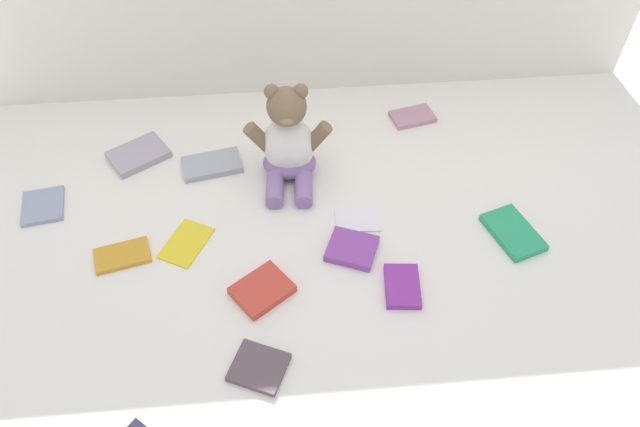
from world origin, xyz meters
TOP-DOWN VIEW (x-y plane):
  - ground_plane at (0.00, 0.00)m, footprint 3.20×3.20m
  - teddy_bear at (-0.07, 0.13)m, footprint 0.20×0.18m
  - book_case_0 at (-0.16, -0.38)m, footprint 0.12×0.12m
  - book_case_1 at (-0.26, 0.16)m, footprint 0.15×0.10m
  - book_case_2 at (0.13, -0.23)m, footprint 0.08×0.11m
  - book_case_3 at (-0.31, -0.07)m, footprint 0.12×0.14m
  - book_case_4 at (-0.63, 0.06)m, footprint 0.10×0.12m
  - book_case_5 at (0.40, -0.11)m, footprint 0.12×0.15m
  - book_case_6 at (-0.44, -0.10)m, footprint 0.13×0.09m
  - book_case_8 at (-0.44, 0.21)m, footprint 0.16×0.15m
  - book_case_9 at (0.25, 0.30)m, footprint 0.12×0.09m
  - book_case_10 at (0.04, -0.12)m, footprint 0.13×0.12m
  - book_case_11 at (-0.15, -0.21)m, footprint 0.14×0.13m
  - book_case_12 at (0.07, -0.04)m, footprint 0.10×0.07m

SIDE VIEW (x-z plane):
  - ground_plane at x=0.00m, z-range 0.00..0.00m
  - book_case_3 at x=-0.31m, z-range 0.00..0.01m
  - book_case_12 at x=0.07m, z-range 0.00..0.01m
  - book_case_6 at x=-0.44m, z-range 0.00..0.01m
  - book_case_4 at x=-0.63m, z-range 0.00..0.01m
  - book_case_9 at x=0.25m, z-range 0.00..0.01m
  - book_case_0 at x=-0.16m, z-range 0.00..0.01m
  - book_case_2 at x=0.13m, z-range 0.00..0.02m
  - book_case_5 at x=0.40m, z-range 0.00..0.02m
  - book_case_1 at x=-0.26m, z-range 0.00..0.02m
  - book_case_8 at x=-0.44m, z-range 0.00..0.02m
  - book_case_10 at x=0.04m, z-range 0.00..0.02m
  - book_case_11 at x=-0.15m, z-range 0.00..0.02m
  - teddy_bear at x=-0.07m, z-range -0.03..0.21m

